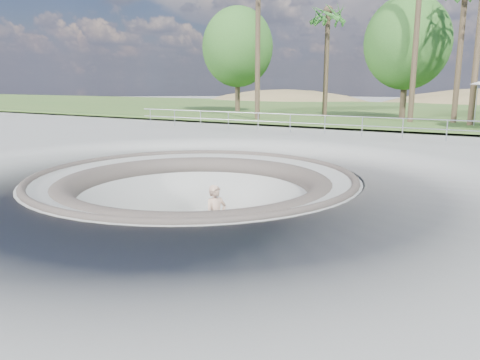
# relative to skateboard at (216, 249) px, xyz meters

# --- Properties ---
(ground) EXTENTS (180.00, 180.00, 0.00)m
(ground) POSITION_rel_skateboard_xyz_m (-1.47, 1.03, 1.83)
(ground) COLOR gray
(ground) RESTS_ON ground
(skate_bowl) EXTENTS (14.00, 14.00, 4.10)m
(skate_bowl) POSITION_rel_skateboard_xyz_m (-1.47, 1.03, 0.00)
(skate_bowl) COLOR gray
(skate_bowl) RESTS_ON ground
(grass_strip) EXTENTS (180.00, 36.00, 0.12)m
(grass_strip) POSITION_rel_skateboard_xyz_m (-1.47, 35.03, 2.05)
(grass_strip) COLOR #386127
(grass_strip) RESTS_ON ground
(distant_hills) EXTENTS (103.20, 45.00, 28.60)m
(distant_hills) POSITION_rel_skateboard_xyz_m (2.31, 58.20, -5.19)
(distant_hills) COLOR brown
(distant_hills) RESTS_ON ground
(safety_railing) EXTENTS (25.00, 0.06, 1.03)m
(safety_railing) POSITION_rel_skateboard_xyz_m (-1.47, 13.03, 2.52)
(safety_railing) COLOR #989AA0
(safety_railing) RESTS_ON ground
(skateboard) EXTENTS (0.86, 0.37, 0.09)m
(skateboard) POSITION_rel_skateboard_xyz_m (0.00, 0.00, 0.00)
(skateboard) COLOR brown
(skateboard) RESTS_ON ground
(skater) EXTENTS (0.69, 0.80, 1.87)m
(skater) POSITION_rel_skateboard_xyz_m (-0.00, -0.00, 0.95)
(skater) COLOR tan
(skater) RESTS_ON skateboard
(palm_b) EXTENTS (2.60, 2.60, 8.76)m
(palm_b) POSITION_rel_skateboard_xyz_m (-5.49, 24.17, 9.49)
(palm_b) COLOR brown
(palm_b) RESTS_ON ground
(bushy_tree_left) EXTENTS (6.43, 5.85, 9.28)m
(bushy_tree_left) POSITION_rel_skateboard_xyz_m (-14.60, 26.40, 7.76)
(bushy_tree_left) COLOR brown
(bushy_tree_left) RESTS_ON ground
(bushy_tree_mid) EXTENTS (6.13, 5.57, 8.84)m
(bushy_tree_mid) POSITION_rel_skateboard_xyz_m (0.10, 25.34, 7.49)
(bushy_tree_mid) COLOR brown
(bushy_tree_mid) RESTS_ON ground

